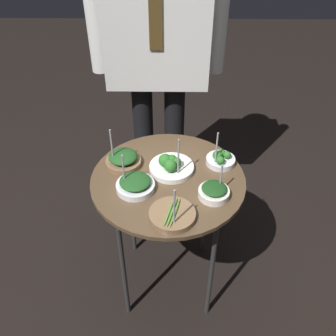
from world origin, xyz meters
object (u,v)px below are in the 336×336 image
Objects in this scene: bowl_asparagus_mid_left at (172,215)px; waiter_figure at (157,32)px; bowl_spinach_center at (123,159)px; serving_cart at (168,188)px; bowl_broccoli_mid_right at (220,159)px; bowl_broccoli_back_left at (171,166)px; bowl_spinach_front_right at (135,184)px; bowl_spinach_near_rim at (214,192)px.

bowl_asparagus_mid_left is 0.10× the size of waiter_figure.
serving_cart is at bearing -23.84° from bowl_spinach_center.
bowl_broccoli_mid_right is at bearing -58.88° from waiter_figure.
bowl_broccoli_mid_right is (0.20, 0.05, -0.00)m from bowl_broccoli_back_left.
serving_cart is at bearing -156.57° from bowl_broccoli_mid_right.
bowl_spinach_front_right is 0.89× the size of bowl_spinach_center.
bowl_spinach_front_right is 0.30m from bowl_spinach_near_rim.
bowl_broccoli_mid_right is at bearing 77.64° from bowl_spinach_near_rim.
bowl_asparagus_mid_left is at bearing -144.28° from bowl_spinach_near_rim.
bowl_broccoli_mid_right is 0.63m from waiter_figure.
bowl_spinach_near_rim is at bearing -6.85° from bowl_spinach_front_right.
bowl_broccoli_back_left reaches higher than bowl_asparagus_mid_left.
bowl_spinach_near_rim reaches higher than serving_cart.
bowl_broccoli_back_left is 0.61m from waiter_figure.
bowl_spinach_center is (-0.35, 0.18, 0.00)m from bowl_spinach_near_rim.
bowl_asparagus_mid_left is at bearing -122.77° from bowl_broccoli_mid_right.
bowl_asparagus_mid_left is at bearing -88.56° from bowl_broccoli_back_left.
bowl_spinach_front_right is at bearing -154.73° from bowl_broccoli_mid_right.
waiter_figure is at bearing 74.35° from bowl_spinach_center.
serving_cart is at bearing -104.03° from bowl_broccoli_back_left.
bowl_spinach_front_right is at bearing -67.53° from bowl_spinach_center.
bowl_asparagus_mid_left is (0.01, -0.26, -0.01)m from bowl_broccoli_back_left.
bowl_spinach_near_rim is (0.29, -0.04, -0.00)m from bowl_spinach_front_right.
bowl_broccoli_mid_right is (0.04, 0.19, 0.00)m from bowl_spinach_near_rim.
bowl_spinach_center is 0.59m from waiter_figure.
waiter_figure is (-0.07, 0.49, 0.35)m from bowl_broccoli_back_left.
bowl_spinach_front_right is 1.19× the size of bowl_spinach_near_rim.
bowl_spinach_center is at bearing 112.47° from bowl_spinach_front_right.
bowl_spinach_center reaches higher than serving_cart.
bowl_broccoli_mid_right is at bearing 23.43° from serving_cart.
serving_cart is at bearing 28.33° from bowl_spinach_front_right.
bowl_spinach_near_rim is 0.76m from waiter_figure.
serving_cart is 0.16m from bowl_spinach_front_right.
waiter_figure is (-0.27, 0.44, 0.36)m from bowl_broccoli_mid_right.
bowl_spinach_front_right is 0.09× the size of waiter_figure.
bowl_asparagus_mid_left is (0.02, -0.21, 0.07)m from serving_cart.
bowl_spinach_front_right is 0.37m from bowl_broccoli_mid_right.
serving_cart is 0.69m from waiter_figure.
waiter_figure reaches higher than bowl_broccoli_back_left.
bowl_broccoli_back_left is 1.35× the size of bowl_spinach_near_rim.
serving_cart is 0.21m from bowl_spinach_near_rim.
waiter_figure is (0.07, 0.60, 0.36)m from bowl_spinach_front_right.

